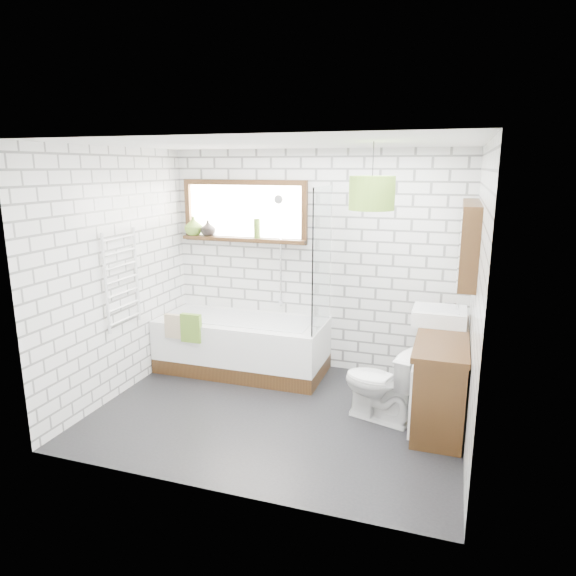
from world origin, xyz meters
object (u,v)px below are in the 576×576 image
(basin, at_px, (439,316))
(toilet, at_px, (380,384))
(pendant, at_px, (372,193))
(vanity, at_px, (441,376))
(bathtub, at_px, (242,345))

(basin, distance_m, toilet, 0.92)
(toilet, bearing_deg, pendant, -2.23)
(pendant, bearing_deg, vanity, 40.03)
(toilet, relative_size, pendant, 1.93)
(bathtub, distance_m, pendant, 2.59)
(bathtub, height_order, toilet, toilet)
(vanity, distance_m, basin, 0.60)
(pendant, bearing_deg, toilet, 71.72)
(vanity, relative_size, toilet, 2.00)
(basin, bearing_deg, bathtub, 177.01)
(toilet, distance_m, pendant, 1.77)
(bathtub, height_order, vanity, vanity)
(pendant, bearing_deg, basin, 57.17)
(bathtub, relative_size, toilet, 2.68)
(basin, height_order, pendant, pendant)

